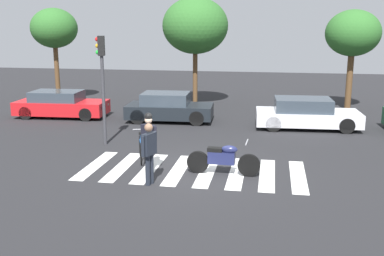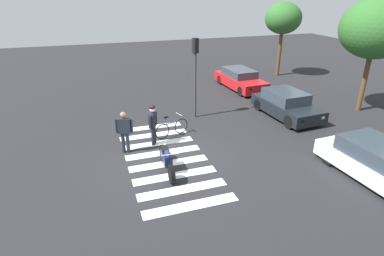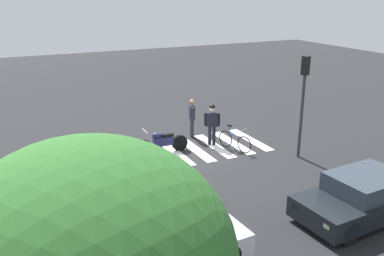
{
  "view_description": "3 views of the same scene",
  "coord_description": "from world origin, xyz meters",
  "px_view_note": "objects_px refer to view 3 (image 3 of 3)",
  "views": [
    {
      "loc": [
        2.3,
        -13.09,
        4.37
      ],
      "look_at": [
        -0.14,
        0.64,
        1.19
      ],
      "focal_mm": 42.59,
      "sensor_mm": 36.0,
      "label": 1
    },
    {
      "loc": [
        10.61,
        -2.46,
        6.08
      ],
      "look_at": [
        0.09,
        1.06,
        1.17
      ],
      "focal_mm": 29.47,
      "sensor_mm": 36.0,
      "label": 2
    },
    {
      "loc": [
        6.79,
        14.68,
        6.32
      ],
      "look_at": [
        0.07,
        0.77,
        1.23
      ],
      "focal_mm": 39.58,
      "sensor_mm": 36.0,
      "label": 3
    }
  ],
  "objects_px": {
    "car_white_van": "(158,244)",
    "officer_by_motorcycle": "(192,116)",
    "leaning_bicycle": "(235,141)",
    "police_motorcycle": "(162,142)",
    "car_black_suv": "(362,197)",
    "officer_on_foot": "(212,121)",
    "traffic_light_pole": "(304,90)"
  },
  "relations": [
    {
      "from": "police_motorcycle",
      "to": "car_white_van",
      "type": "relative_size",
      "value": 0.49
    },
    {
      "from": "officer_by_motorcycle",
      "to": "car_black_suv",
      "type": "bearing_deg",
      "value": 99.3
    },
    {
      "from": "officer_by_motorcycle",
      "to": "car_white_van",
      "type": "height_order",
      "value": "officer_by_motorcycle"
    },
    {
      "from": "officer_by_motorcycle",
      "to": "traffic_light_pole",
      "type": "relative_size",
      "value": 0.44
    },
    {
      "from": "leaning_bicycle",
      "to": "officer_on_foot",
      "type": "height_order",
      "value": "officer_on_foot"
    },
    {
      "from": "police_motorcycle",
      "to": "car_black_suv",
      "type": "relative_size",
      "value": 0.55
    },
    {
      "from": "officer_by_motorcycle",
      "to": "car_black_suv",
      "type": "relative_size",
      "value": 0.44
    },
    {
      "from": "police_motorcycle",
      "to": "leaning_bicycle",
      "type": "height_order",
      "value": "police_motorcycle"
    },
    {
      "from": "police_motorcycle",
      "to": "traffic_light_pole",
      "type": "bearing_deg",
      "value": 150.22
    },
    {
      "from": "police_motorcycle",
      "to": "traffic_light_pole",
      "type": "height_order",
      "value": "traffic_light_pole"
    },
    {
      "from": "leaning_bicycle",
      "to": "car_white_van",
      "type": "bearing_deg",
      "value": 45.98
    },
    {
      "from": "leaning_bicycle",
      "to": "car_black_suv",
      "type": "bearing_deg",
      "value": 94.37
    },
    {
      "from": "car_black_suv",
      "to": "police_motorcycle",
      "type": "bearing_deg",
      "value": -65.37
    },
    {
      "from": "traffic_light_pole",
      "to": "car_white_van",
      "type": "bearing_deg",
      "value": 28.56
    },
    {
      "from": "car_black_suv",
      "to": "officer_by_motorcycle",
      "type": "bearing_deg",
      "value": -80.7
    },
    {
      "from": "officer_by_motorcycle",
      "to": "car_black_suv",
      "type": "distance_m",
      "value": 8.52
    },
    {
      "from": "officer_on_foot",
      "to": "traffic_light_pole",
      "type": "distance_m",
      "value": 3.99
    },
    {
      "from": "leaning_bicycle",
      "to": "police_motorcycle",
      "type": "bearing_deg",
      "value": -18.68
    },
    {
      "from": "police_motorcycle",
      "to": "car_black_suv",
      "type": "bearing_deg",
      "value": 114.63
    },
    {
      "from": "officer_on_foot",
      "to": "officer_by_motorcycle",
      "type": "bearing_deg",
      "value": -74.26
    },
    {
      "from": "leaning_bicycle",
      "to": "officer_by_motorcycle",
      "type": "bearing_deg",
      "value": -67.49
    },
    {
      "from": "leaning_bicycle",
      "to": "officer_on_foot",
      "type": "distance_m",
      "value": 1.27
    },
    {
      "from": "leaning_bicycle",
      "to": "traffic_light_pole",
      "type": "xyz_separation_m",
      "value": [
        -1.89,
        1.74,
        2.3
      ]
    },
    {
      "from": "leaning_bicycle",
      "to": "car_white_van",
      "type": "distance_m",
      "value": 8.13
    },
    {
      "from": "officer_on_foot",
      "to": "car_black_suv",
      "type": "height_order",
      "value": "officer_on_foot"
    },
    {
      "from": "police_motorcycle",
      "to": "leaning_bicycle",
      "type": "xyz_separation_m",
      "value": [
        -2.82,
        0.95,
        -0.08
      ]
    },
    {
      "from": "leaning_bicycle",
      "to": "car_black_suv",
      "type": "xyz_separation_m",
      "value": [
        -0.48,
        6.23,
        0.24
      ]
    },
    {
      "from": "officer_on_foot",
      "to": "officer_by_motorcycle",
      "type": "relative_size",
      "value": 1.03
    },
    {
      "from": "police_motorcycle",
      "to": "car_white_van",
      "type": "bearing_deg",
      "value": 67.39
    },
    {
      "from": "leaning_bicycle",
      "to": "traffic_light_pole",
      "type": "distance_m",
      "value": 3.45
    },
    {
      "from": "car_white_van",
      "to": "officer_by_motorcycle",
      "type": "bearing_deg",
      "value": -120.66
    },
    {
      "from": "police_motorcycle",
      "to": "leaning_bicycle",
      "type": "relative_size",
      "value": 1.34
    }
  ]
}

